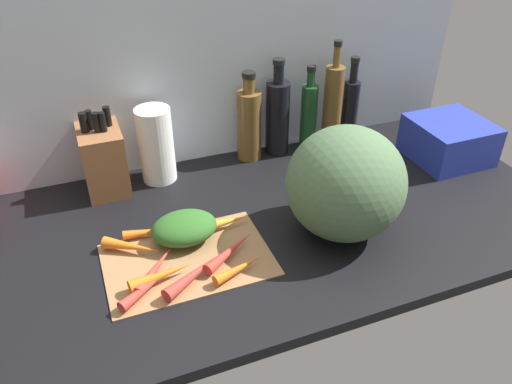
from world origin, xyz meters
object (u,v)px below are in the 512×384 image
carrot_5 (132,247)px  carrot_0 (239,268)px  paper_towel_roll (156,145)px  bottle_3 (333,106)px  carrot_7 (223,223)px  bottle_2 (309,116)px  carrot_3 (157,231)px  carrot_2 (161,275)px  winter_squash (346,184)px  bottle_1 (278,116)px  bottle_4 (350,108)px  carrot_4 (156,267)px  carrot_8 (194,274)px  carrot_1 (148,286)px  cutting_board (188,259)px  dish_rack (449,140)px  knife_block (103,159)px  bottle_0 (249,123)px  carrot_6 (230,251)px

carrot_5 → carrot_0: bearing=-37.2°
carrot_5 → paper_towel_roll: bearing=66.7°
bottle_3 → carrot_7: bearing=-146.8°
paper_towel_roll → bottle_2: bearing=0.6°
carrot_3 → carrot_2: bearing=-98.9°
winter_squash → bottle_1: size_ratio=0.95×
carrot_0 → bottle_4: 76.14cm
carrot_4 → carrot_8: (7.39, -5.67, 0.33)cm
carrot_1 → carrot_3: 19.59cm
carrot_0 → bottle_4: (56.77, 49.87, 9.35)cm
carrot_5 → carrot_7: (23.44, 0.93, 0.08)cm
cutting_board → carrot_4: bearing=-165.9°
dish_rack → carrot_0: bearing=-161.0°
carrot_8 → knife_block: 48.92cm
carrot_1 → knife_block: (-2.51, 46.31, 7.64)cm
carrot_8 → paper_towel_roll: (2.21, 46.49, 8.81)cm
carrot_0 → bottle_2: (40.95, 48.59, 9.69)cm
bottle_0 → bottle_1: 9.53cm
carrot_6 → bottle_3: 65.73cm
bottle_3 → carrot_5: bearing=-155.7°
carrot_8 → bottle_0: bottle_0 is taller
dish_rack → carrot_4: bearing=-168.3°
carrot_8 → bottle_0: (31.73, 48.97, 9.45)cm
carrot_1 → bottle_0: size_ratio=0.56×
carrot_0 → carrot_8: size_ratio=0.77×
carrot_4 → carrot_5: 9.96cm
carrot_5 → bottle_4: size_ratio=0.51×
carrot_2 → carrot_4: 3.51cm
cutting_board → bottle_1: 59.36cm
carrot_5 → bottle_0: (43.18, 34.20, 9.52)cm
carrot_0 → carrot_4: bearing=157.5°
carrot_8 → dish_rack: dish_rack is taller
bottle_2 → dish_rack: bottle_2 is taller
carrot_2 → winter_squash: 48.59cm
carrot_6 → carrot_7: 11.21cm
bottle_0 → bottle_3: (27.47, -2.37, 2.31)cm
carrot_2 → bottle_1: 67.93cm
carrot_7 → knife_block: size_ratio=0.60×
carrot_6 → carrot_1: bearing=-167.9°
carrot_1 → winter_squash: size_ratio=0.53×
carrot_3 → carrot_4: 13.65cm
carrot_4 → bottle_3: bottle_3 is taller
bottle_1 → bottle_4: size_ratio=1.08×
carrot_0 → dish_rack: (79.55, 27.32, 4.12)cm
carrot_3 → carrot_4: carrot_4 is taller
carrot_4 → knife_block: 42.02cm
carrot_7 → bottle_3: 57.64cm
carrot_5 → knife_block: (-1.38, 31.86, 7.44)cm
carrot_0 → bottle_3: bottle_3 is taller
bottle_4 → carrot_8: bearing=-144.2°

